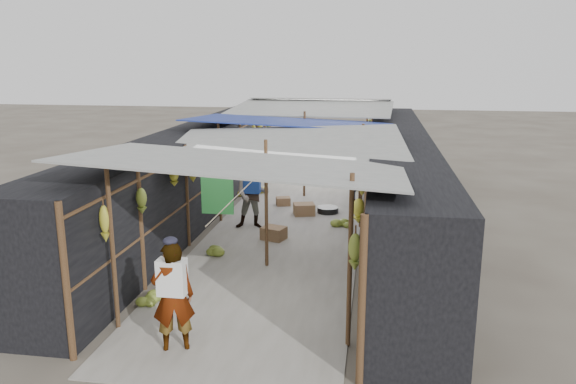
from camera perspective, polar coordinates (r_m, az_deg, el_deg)
The scene contains 14 objects.
ground at distance 8.89m, azimuth -5.97°, elevation -14.36°, with size 80.00×80.00×0.00m, color #6B6356.
aisle_slab at distance 14.82m, azimuth 0.42°, elevation -2.71°, with size 3.60×16.00×0.02m, color #9E998E.
stall_left at distance 15.17m, azimuth -9.72°, elevation 1.91°, with size 1.40×15.00×2.30m, color black.
stall_right at distance 14.41m, azimuth 11.11°, elevation 1.24°, with size 1.40×15.00×2.30m, color black.
crate_near at distance 13.10m, azimuth -1.46°, elevation -4.24°, with size 0.52×0.42×0.31m, color #8F6848.
crate_mid at distance 15.11m, azimuth 1.64°, elevation -1.79°, with size 0.55×0.44×0.33m, color #8F6848.
crate_back at distance 16.09m, azimuth -0.49°, elevation -0.98°, with size 0.39×0.32×0.25m, color #8F6848.
black_basin at distance 15.38m, azimuth 4.06°, elevation -1.85°, with size 0.58×0.58×0.17m, color black.
vendor_elderly at distance 8.29m, azimuth -11.60°, elevation -10.37°, with size 0.60×0.39×1.65m, color silver.
shopper_blue at distance 13.84m, azimuth -3.66°, elevation -0.22°, with size 0.85×0.66×1.74m, color #1F359B.
vendor_seated at distance 16.53m, azimuth 6.58°, elevation 0.70°, with size 0.66×0.38×1.02m, color #47423E.
market_canopy at distance 14.66m, azimuth 0.73°, elevation 6.68°, with size 5.62×15.20×2.77m.
hanging_bananas at distance 14.25m, azimuth 0.35°, elevation 3.70°, with size 3.96×14.07×0.80m.
floor_bananas at distance 15.59m, azimuth -2.30°, elevation -1.39°, with size 3.97×11.33×0.33m.
Camera 1 is at (2.09, -7.58, 4.13)m, focal length 35.00 mm.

